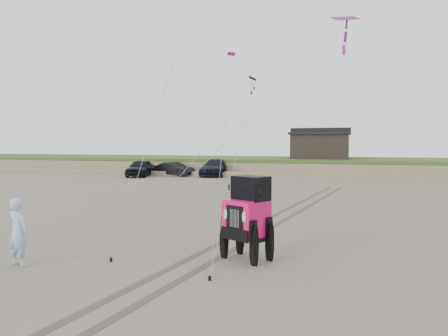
{
  "coord_description": "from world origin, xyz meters",
  "views": [
    {
      "loc": [
        5.15,
        -11.78,
        3.51
      ],
      "look_at": [
        0.87,
        3.0,
        2.6
      ],
      "focal_mm": 35.0,
      "sensor_mm": 36.0,
      "label": 1
    }
  ],
  "objects_px": {
    "jeep": "(247,227)",
    "man": "(18,232)",
    "truck_a": "(140,168)",
    "truck_c": "(215,167)",
    "truck_b": "(174,169)",
    "cabin": "(320,145)"
  },
  "relations": [
    {
      "from": "cabin",
      "to": "man",
      "type": "bearing_deg",
      "value": -98.62
    },
    {
      "from": "truck_b",
      "to": "man",
      "type": "xyz_separation_m",
      "value": [
        8.56,
        -31.97,
        0.25
      ]
    },
    {
      "from": "truck_c",
      "to": "man",
      "type": "relative_size",
      "value": 3.11
    },
    {
      "from": "truck_c",
      "to": "truck_b",
      "type": "bearing_deg",
      "value": -168.02
    },
    {
      "from": "cabin",
      "to": "truck_b",
      "type": "distance_m",
      "value": 16.09
    },
    {
      "from": "truck_c",
      "to": "man",
      "type": "bearing_deg",
      "value": -87.7
    },
    {
      "from": "truck_b",
      "to": "cabin",
      "type": "bearing_deg",
      "value": -48.99
    },
    {
      "from": "jeep",
      "to": "man",
      "type": "xyz_separation_m",
      "value": [
        -6.09,
        -2.41,
        -0.03
      ]
    },
    {
      "from": "cabin",
      "to": "jeep",
      "type": "height_order",
      "value": "cabin"
    },
    {
      "from": "jeep",
      "to": "man",
      "type": "relative_size",
      "value": 2.76
    },
    {
      "from": "jeep",
      "to": "man",
      "type": "height_order",
      "value": "jeep"
    },
    {
      "from": "truck_a",
      "to": "jeep",
      "type": "bearing_deg",
      "value": -68.27
    },
    {
      "from": "truck_b",
      "to": "jeep",
      "type": "distance_m",
      "value": 33.0
    },
    {
      "from": "jeep",
      "to": "man",
      "type": "distance_m",
      "value": 6.54
    },
    {
      "from": "cabin",
      "to": "truck_b",
      "type": "bearing_deg",
      "value": -155.14
    },
    {
      "from": "truck_a",
      "to": "truck_b",
      "type": "distance_m",
      "value": 3.5
    },
    {
      "from": "man",
      "to": "jeep",
      "type": "bearing_deg",
      "value": -149.65
    },
    {
      "from": "cabin",
      "to": "truck_c",
      "type": "relative_size",
      "value": 1.06
    },
    {
      "from": "truck_a",
      "to": "jeep",
      "type": "xyz_separation_m",
      "value": [
        17.8,
        -28.06,
        0.14
      ]
    },
    {
      "from": "truck_b",
      "to": "truck_c",
      "type": "xyz_separation_m",
      "value": [
        4.06,
        1.27,
        0.16
      ]
    },
    {
      "from": "truck_c",
      "to": "jeep",
      "type": "relative_size",
      "value": 1.12
    },
    {
      "from": "truck_a",
      "to": "truck_c",
      "type": "bearing_deg",
      "value": 10.38
    }
  ]
}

